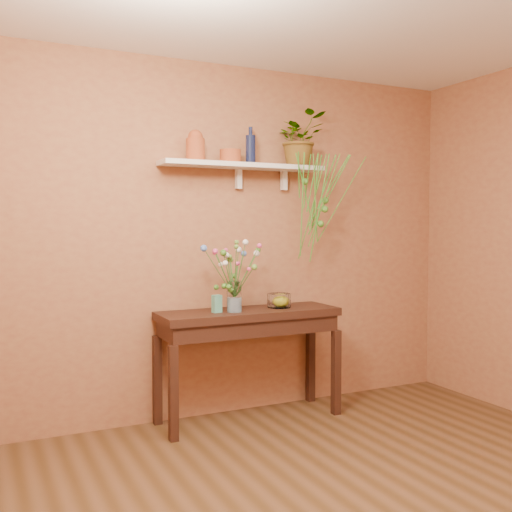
# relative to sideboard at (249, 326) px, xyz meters

# --- Properties ---
(room) EXTENTS (4.04, 4.04, 2.70)m
(room) POSITION_rel_sideboard_xyz_m (-0.04, -1.76, 0.64)
(room) COLOR brown
(room) RESTS_ON ground
(sideboard) EXTENTS (1.37, 0.44, 0.83)m
(sideboard) POSITION_rel_sideboard_xyz_m (0.00, 0.00, 0.00)
(sideboard) COLOR #361C14
(sideboard) RESTS_ON ground
(wall_shelf) EXTENTS (1.30, 0.24, 0.19)m
(wall_shelf) POSITION_rel_sideboard_xyz_m (0.02, 0.12, 1.20)
(wall_shelf) COLOR white
(wall_shelf) RESTS_ON room
(terracotta_jug) EXTENTS (0.15, 0.15, 0.23)m
(terracotta_jug) POSITION_rel_sideboard_xyz_m (-0.39, 0.09, 1.33)
(terracotta_jug) COLOR #A84020
(terracotta_jug) RESTS_ON wall_shelf
(terracotta_pot) EXTENTS (0.20, 0.20, 0.10)m
(terracotta_pot) POSITION_rel_sideboard_xyz_m (-0.11, 0.10, 1.27)
(terracotta_pot) COLOR #A84020
(terracotta_pot) RESTS_ON wall_shelf
(blue_bottle) EXTENTS (0.09, 0.09, 0.28)m
(blue_bottle) POSITION_rel_sideboard_xyz_m (0.06, 0.10, 1.34)
(blue_bottle) COLOR #121939
(blue_bottle) RESTS_ON wall_shelf
(spider_plant) EXTENTS (0.41, 0.36, 0.43)m
(spider_plant) POSITION_rel_sideboard_xyz_m (0.49, 0.10, 1.44)
(spider_plant) COLOR #417923
(spider_plant) RESTS_ON wall_shelf
(plant_fronds) EXTENTS (0.65, 0.22, 0.84)m
(plant_fronds) POSITION_rel_sideboard_xyz_m (0.57, -0.05, 0.96)
(plant_fronds) COLOR #417923
(plant_fronds) RESTS_ON wall_shelf
(glass_vase) EXTENTS (0.11, 0.11, 0.23)m
(glass_vase) POSITION_rel_sideboard_xyz_m (-0.14, -0.05, 0.22)
(glass_vase) COLOR white
(glass_vase) RESTS_ON sideboard
(bouquet) EXTENTS (0.51, 0.36, 0.43)m
(bouquet) POSITION_rel_sideboard_xyz_m (-0.15, -0.06, 0.49)
(bouquet) COLOR #386B28
(bouquet) RESTS_ON glass_vase
(glass_bowl) EXTENTS (0.18, 0.18, 0.11)m
(glass_bowl) POSITION_rel_sideboard_xyz_m (0.26, 0.01, 0.17)
(glass_bowl) COLOR white
(glass_bowl) RESTS_ON sideboard
(lemon) EXTENTS (0.09, 0.09, 0.09)m
(lemon) POSITION_rel_sideboard_xyz_m (0.27, 0.01, 0.17)
(lemon) COLOR #FFF320
(lemon) RESTS_ON glass_bowl
(carton) EXTENTS (0.07, 0.06, 0.13)m
(carton) POSITION_rel_sideboard_xyz_m (-0.27, -0.02, 0.19)
(carton) COLOR teal
(carton) RESTS_ON sideboard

